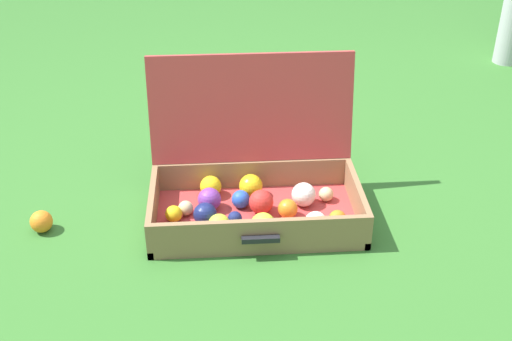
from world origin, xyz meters
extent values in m
plane|color=#336B28|center=(0.00, 0.00, 0.00)|extent=(16.00, 16.00, 0.00)
cube|color=#B23838|center=(0.01, -0.03, 0.01)|extent=(0.65, 0.35, 0.03)
cube|color=olive|center=(-0.31, -0.03, 0.06)|extent=(0.02, 0.35, 0.12)
cube|color=olive|center=(0.33, -0.03, 0.06)|extent=(0.02, 0.35, 0.12)
cube|color=olive|center=(0.01, -0.19, 0.06)|extent=(0.62, 0.02, 0.12)
cube|color=olive|center=(0.01, 0.14, 0.06)|extent=(0.62, 0.02, 0.12)
cube|color=#B23838|center=(0.01, 0.18, 0.29)|extent=(0.65, 0.08, 0.35)
cube|color=black|center=(0.01, -0.21, 0.07)|extent=(0.11, 0.02, 0.02)
sphere|color=white|center=(0.16, 0.02, 0.06)|extent=(0.08, 0.08, 0.08)
sphere|color=white|center=(0.18, -0.13, 0.06)|extent=(0.07, 0.07, 0.07)
sphere|color=yellow|center=(-0.13, 0.09, 0.06)|extent=(0.07, 0.07, 0.07)
sphere|color=#CCDB38|center=(0.02, -0.14, 0.06)|extent=(0.08, 0.08, 0.08)
sphere|color=navy|center=(-0.15, -0.07, 0.06)|extent=(0.07, 0.07, 0.07)
sphere|color=#D1B784|center=(-0.21, -0.01, 0.05)|extent=(0.05, 0.05, 0.05)
sphere|color=#CCDB38|center=(-0.11, -0.12, 0.06)|extent=(0.07, 0.07, 0.07)
sphere|color=yellow|center=(0.00, 0.08, 0.06)|extent=(0.08, 0.08, 0.08)
sphere|color=red|center=(0.03, -0.02, 0.06)|extent=(0.08, 0.08, 0.08)
sphere|color=purple|center=(-0.14, 0.01, 0.06)|extent=(0.07, 0.07, 0.07)
sphere|color=#D1B784|center=(0.24, 0.04, 0.05)|extent=(0.05, 0.05, 0.05)
sphere|color=yellow|center=(-0.25, -0.05, 0.05)|extent=(0.05, 0.05, 0.05)
sphere|color=blue|center=(-0.04, 0.02, 0.05)|extent=(0.06, 0.06, 0.06)
sphere|color=orange|center=(0.11, -0.05, 0.06)|extent=(0.06, 0.06, 0.06)
sphere|color=orange|center=(0.25, -0.11, 0.05)|extent=(0.05, 0.05, 0.05)
sphere|color=navy|center=(-0.06, -0.08, 0.05)|extent=(0.04, 0.04, 0.04)
sphere|color=orange|center=(-0.65, -0.03, 0.03)|extent=(0.07, 0.07, 0.07)
camera|label=1|loc=(-0.11, -1.70, 1.18)|focal=45.47mm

